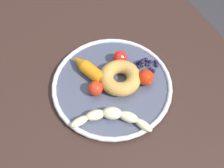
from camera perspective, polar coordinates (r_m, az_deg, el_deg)
The scene contains 10 objects.
ground_plane at distance 1.38m, azimuth -0.22°, elevation -16.81°, with size 6.00×6.00×0.00m, color #302F33.
dining_table at distance 0.76m, azimuth -0.39°, elevation -2.87°, with size 1.09×0.74×0.77m.
plate at distance 0.65m, azimuth 0.00°, elevation -0.14°, with size 0.31×0.31×0.02m.
banana at distance 0.59m, azimuth -0.05°, elevation -7.49°, with size 0.11×0.17×0.03m.
carrot_orange at distance 0.66m, azimuth -5.62°, elevation 3.59°, with size 0.11×0.07×0.03m.
donut at distance 0.64m, azimuth 1.85°, elevation 1.43°, with size 0.11×0.11×0.04m, color #C09045.
blueberry_pile at distance 0.68m, azimuth 7.91°, elevation 4.55°, with size 0.06×0.06×0.02m.
tomato_near at distance 0.67m, azimuth 1.86°, elevation 6.01°, with size 0.04×0.04×0.04m, color red.
tomato_mid at distance 0.62m, azimuth -3.77°, elevation -0.99°, with size 0.04×0.04×0.04m, color red.
tomato_far at distance 0.64m, azimuth 7.61°, elevation 1.51°, with size 0.04×0.04×0.04m, color red.
Camera 1 is at (0.35, -0.16, 1.33)m, focal length 40.31 mm.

